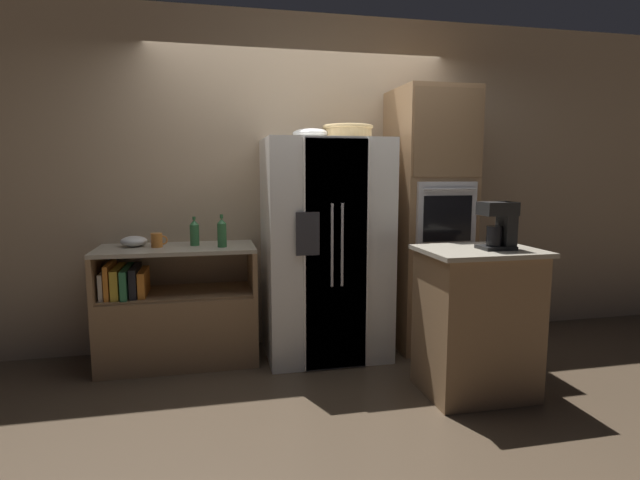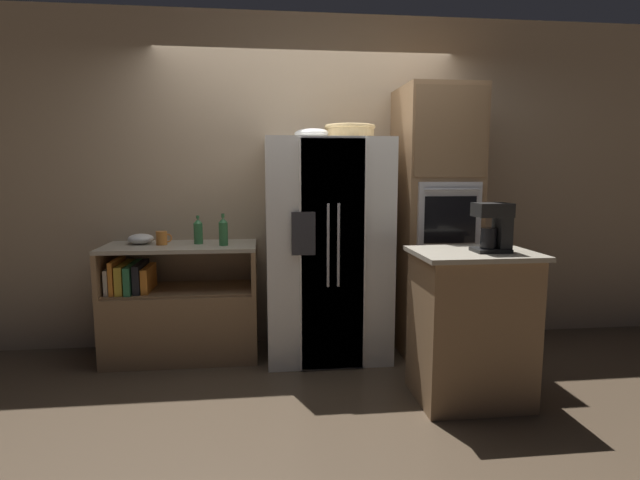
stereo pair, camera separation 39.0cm
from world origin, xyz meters
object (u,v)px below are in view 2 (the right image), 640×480
at_px(wicker_basket, 350,131).
at_px(coffee_maker, 496,225).
at_px(bottle_tall, 223,231).
at_px(wall_oven, 434,221).
at_px(refrigerator, 326,249).
at_px(bottle_short, 198,231).
at_px(mug, 162,238).
at_px(mixing_bowl, 141,239).
at_px(fruit_bowl, 313,134).

xyz_separation_m(wicker_basket, coffee_maker, (0.75, -1.01, -0.65)).
bearing_deg(bottle_tall, coffee_maker, -29.20).
bearing_deg(coffee_maker, wall_oven, 91.85).
relative_size(refrigerator, bottle_short, 7.67).
distance_m(wicker_basket, bottle_short, 1.45).
bearing_deg(mug, mixing_bowl, 158.65).
height_order(refrigerator, bottle_short, refrigerator).
bearing_deg(fruit_bowl, mug, 178.70).
bearing_deg(refrigerator, coffee_maker, -46.17).
distance_m(bottle_tall, bottle_short, 0.24).
xyz_separation_m(bottle_short, mug, (-0.28, -0.03, -0.05)).
height_order(wicker_basket, fruit_bowl, wicker_basket).
distance_m(fruit_bowl, mixing_bowl, 1.62).
bearing_deg(coffee_maker, mug, 154.38).
bearing_deg(mug, bottle_short, 5.37).
bearing_deg(wicker_basket, bottle_short, 175.72).
bearing_deg(mixing_bowl, wall_oven, -2.86).
distance_m(refrigerator, mug, 1.31).
relative_size(wicker_basket, mixing_bowl, 2.01).
distance_m(wall_oven, mug, 2.21).
bearing_deg(mixing_bowl, mug, -21.35).
xyz_separation_m(wall_oven, fruit_bowl, (-1.01, 0.02, 0.70)).
height_order(wall_oven, mixing_bowl, wall_oven).
height_order(wicker_basket, bottle_tall, wicker_basket).
distance_m(refrigerator, bottle_short, 1.04).
relative_size(bottle_short, coffee_maker, 0.74).
relative_size(bottle_short, mixing_bowl, 1.13).
bearing_deg(wall_oven, mixing_bowl, 177.14).
distance_m(wall_oven, bottle_tall, 1.72).
bearing_deg(bottle_tall, wicker_basket, 1.70).
distance_m(wicker_basket, mug, 1.71).
xyz_separation_m(mug, mixing_bowl, (-0.18, 0.07, -0.01)).
relative_size(wall_oven, bottle_tall, 8.61).
xyz_separation_m(bottle_short, coffee_maker, (1.96, -1.10, 0.14)).
bearing_deg(wall_oven, refrigerator, -177.07).
xyz_separation_m(wall_oven, mixing_bowl, (-2.39, 0.12, -0.13)).
bearing_deg(coffee_maker, mixing_bowl, 154.68).
bearing_deg(bottle_short, refrigerator, -6.79).
height_order(wall_oven, coffee_maker, wall_oven).
height_order(refrigerator, mixing_bowl, refrigerator).
height_order(wall_oven, bottle_tall, wall_oven).
distance_m(refrigerator, bottle_tall, 0.83).
bearing_deg(fruit_bowl, refrigerator, -34.70).
height_order(refrigerator, wall_oven, wall_oven).
bearing_deg(mug, fruit_bowl, -1.30).
relative_size(refrigerator, wall_oven, 0.81).
bearing_deg(bottle_tall, mixing_bowl, 166.14).
bearing_deg(wall_oven, fruit_bowl, 178.76).
xyz_separation_m(wall_oven, wicker_basket, (-0.72, -0.02, 0.72)).
distance_m(fruit_bowl, coffee_maker, 1.60).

